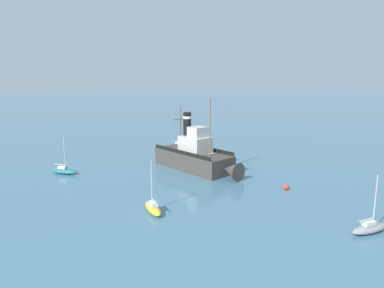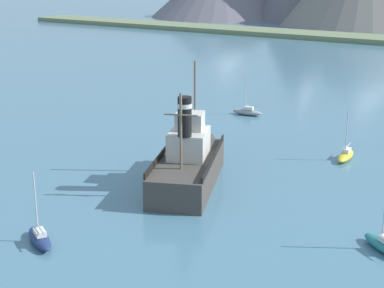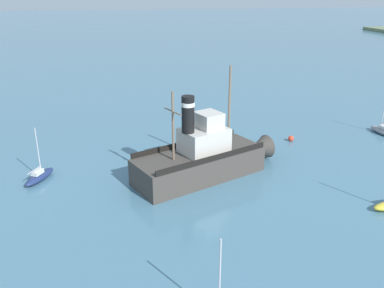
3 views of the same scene
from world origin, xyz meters
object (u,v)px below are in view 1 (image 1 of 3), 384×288
sailboat_teal (64,171)px  sailboat_grey (370,228)px  old_tugboat (196,156)px  sailboat_yellow (153,208)px  mooring_buoy (286,187)px  sailboat_navy (179,146)px

sailboat_teal → sailboat_grey: bearing=131.7°
old_tugboat → sailboat_grey: (-6.71, 23.34, -1.40)m
sailboat_yellow → mooring_buoy: bearing=-174.8°
old_tugboat → sailboat_teal: 17.68m
sailboat_navy → sailboat_yellow: bearing=68.1°
sailboat_yellow → sailboat_grey: bearing=147.1°
old_tugboat → mooring_buoy: size_ratio=22.91×
old_tugboat → sailboat_teal: size_ratio=2.98×
sailboat_grey → sailboat_navy: (4.57, -38.10, 0.00)m
sailboat_teal → mooring_buoy: bearing=147.5°
sailboat_yellow → sailboat_teal: (8.20, -16.71, 0.00)m
sailboat_teal → mooring_buoy: sailboat_teal is taller
sailboat_grey → sailboat_teal: (23.96, -26.92, 0.00)m
sailboat_grey → sailboat_teal: same height
sailboat_grey → mooring_buoy: sailboat_grey is taller
sailboat_teal → sailboat_navy: bearing=-150.0°
sailboat_teal → mooring_buoy: size_ratio=7.68×
old_tugboat → sailboat_navy: size_ratio=2.98×
old_tugboat → mooring_buoy: old_tugboat is taller
sailboat_yellow → sailboat_navy: bearing=-111.9°
mooring_buoy → sailboat_grey: bearing=90.0°
sailboat_navy → sailboat_yellow: same height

